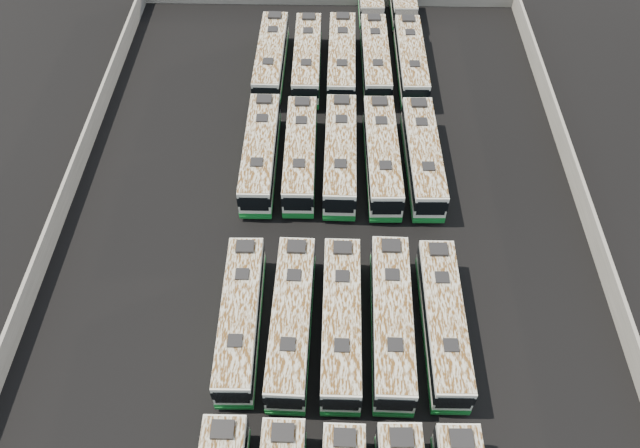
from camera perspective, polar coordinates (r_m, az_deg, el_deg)
The scene contains 17 objects.
ground at distance 52.25m, azimuth 0.24°, elevation -1.25°, with size 140.00×140.00×0.00m, color black.
perimeter_wall at distance 51.40m, azimuth 0.24°, elevation -0.49°, with size 45.20×73.20×2.20m.
bus_midfront_far_left at distance 45.99m, azimuth -7.26°, elevation -8.49°, with size 2.84×12.68×3.57m.
bus_midfront_left at distance 45.50m, azimuth -2.60°, elevation -8.77°, with size 3.08×13.09×3.67m.
bus_midfront_center at distance 45.44m, azimuth 1.97°, elevation -8.87°, with size 2.86×13.02×3.67m.
bus_midfront_right at distance 45.71m, azimuth 6.56°, elevation -8.74°, with size 3.04×13.25×3.72m.
bus_midfront_far_right at distance 46.30m, azimuth 11.18°, elevation -8.74°, with size 2.74×12.75×3.59m.
bus_midback_far_left at distance 56.75m, azimuth -5.45°, elevation 6.51°, with size 2.79×13.14×3.70m.
bus_midback_left at distance 56.48m, azimuth -1.80°, elevation 6.42°, with size 2.76×12.83×3.61m.
bus_midback_center at distance 56.38m, azimuth 1.87°, elevation 6.42°, with size 2.97×13.29×3.74m.
bus_midback_right at distance 56.49m, azimuth 5.68°, elevation 6.25°, with size 3.07×13.29×3.73m.
bus_midback_far_right at distance 56.90m, azimuth 9.36°, elevation 6.11°, with size 3.01×13.15×3.70m.
bus_back_far_left at distance 67.90m, azimuth -4.48°, elevation 14.91°, with size 2.94×13.05×3.67m.
bus_back_left at distance 67.59m, azimuth -1.18°, elevation 14.86°, with size 2.75×12.93×3.65m.
bus_back_center at distance 67.51m, azimuth 2.00°, elevation 14.82°, with size 2.97×13.22×3.72m.
bus_back_right at distance 70.65m, azimuth 4.94°, elevation 16.37°, with size 2.95×19.82×3.59m.
bus_back_far_right at distance 70.90m, azimuth 8.06°, elevation 16.19°, with size 2.86×19.81×3.59m.
Camera 1 is at (0.49, -32.72, 40.74)m, focal length 35.00 mm.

